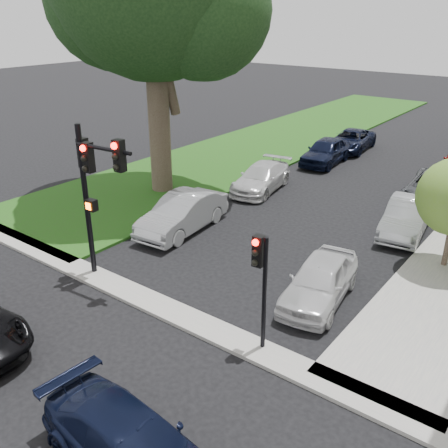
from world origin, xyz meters
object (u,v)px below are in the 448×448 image
Objects in this scene: car_parked_7 at (326,151)px; car_parked_8 at (351,140)px; car_cross_far at (132,447)px; traffic_signal_secondary at (261,272)px; car_parked_1 at (407,217)px; traffic_signal_main at (92,177)px; car_parked_6 at (261,178)px; car_parked_5 at (183,213)px; car_parked_0 at (320,281)px; car_parked_2 at (434,188)px.

car_parked_8 is at bearing 87.15° from car_parked_7.
car_parked_7 reaches higher than car_parked_8.
car_parked_7 is (-7.09, 22.85, 0.12)m from car_cross_far.
traffic_signal_secondary is 5.32m from car_cross_far.
car_cross_far is at bearing -77.07° from car_parked_7.
car_parked_1 is 13.70m from car_parked_8.
traffic_signal_secondary reaches higher than car_parked_1.
traffic_signal_main is 9.14m from car_cross_far.
car_parked_6 is 1.01× the size of car_parked_7.
car_parked_0 is at bearing -17.54° from car_parked_5.
car_parked_8 is (0.37, 10.50, -0.00)m from car_parked_6.
car_parked_0 is 16.14m from car_parked_7.
car_parked_5 is 1.03× the size of car_parked_6.
traffic_signal_secondary reaches higher than car_parked_6.
car_parked_7 is at bearing 127.54° from car_parked_1.
car_parked_1 is (7.36, 10.38, -3.04)m from traffic_signal_main.
car_parked_7 is (-7.31, 2.87, 0.06)m from car_parked_2.
car_parked_5 reaches higher than car_cross_far.
traffic_signal_secondary is 13.61m from car_parked_6.
car_parked_7 reaches higher than car_parked_0.
car_parked_1 is 0.92× the size of car_parked_8.
car_parked_5 reaches higher than car_parked_6.
traffic_signal_secondary reaches higher than car_parked_8.
car_parked_1 is 0.85× the size of car_parked_2.
car_parked_6 is 0.96× the size of car_parked_8.
car_parked_6 is (-7.56, 16.34, 0.01)m from car_cross_far.
car_cross_far is at bearing -74.77° from car_parked_6.
car_cross_far is 1.09× the size of car_parked_0.
car_parked_6 is (-7.52, 8.01, -0.05)m from car_parked_0.
traffic_signal_main is at bearing 179.64° from traffic_signal_secondary.
traffic_signal_main reaches higher than car_parked_8.
car_parked_6 is at bearing 124.24° from car_parked_0.
traffic_signal_main is at bearing -93.85° from car_parked_7.
car_parked_5 and car_parked_7 have the same top height.
traffic_signal_secondary is 0.66× the size of car_parked_2.
car_parked_8 is at bearing 115.90° from car_parked_1.
car_cross_far is 27.78m from car_parked_8.
car_parked_0 is 0.89× the size of car_parked_5.
car_cross_far is 0.99× the size of car_parked_6.
traffic_signal_secondary is at bearing -77.77° from car_parked_8.
car_parked_5 is at bearing 41.17° from car_cross_far.
car_cross_far is 1.00× the size of car_parked_7.
car_parked_6 is 6.53m from car_parked_7.
traffic_signal_secondary is at bearing 6.86° from car_cross_far.
traffic_signal_main is 1.17× the size of car_cross_far.
traffic_signal_secondary is 22.97m from car_parked_8.
car_parked_0 is 19.84m from car_parked_8.
car_parked_1 is 0.93× the size of car_parked_5.
car_parked_1 is at bearing 86.55° from traffic_signal_secondary.
car_parked_2 reaches higher than car_parked_8.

